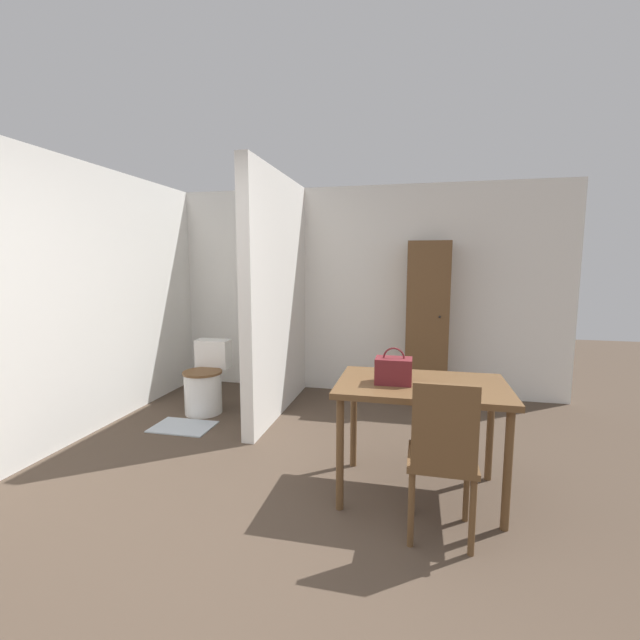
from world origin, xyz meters
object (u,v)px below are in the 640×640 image
(dining_table, at_px, (421,396))
(handbag, at_px, (394,370))
(toilet, at_px, (206,383))
(wooden_chair, at_px, (443,455))
(wooden_cabinet, at_px, (427,323))

(dining_table, relative_size, handbag, 4.58)
(toilet, height_order, handbag, handbag)
(dining_table, bearing_deg, wooden_chair, -76.85)
(handbag, distance_m, wooden_cabinet, 2.18)
(dining_table, xyz_separation_m, toilet, (-2.24, 1.22, -0.38))
(toilet, xyz_separation_m, handbag, (2.05, -1.27, 0.57))
(wooden_chair, relative_size, wooden_cabinet, 0.52)
(wooden_chair, height_order, wooden_cabinet, wooden_cabinet)
(toilet, bearing_deg, wooden_chair, -36.06)
(wooden_chair, xyz_separation_m, toilet, (-2.35, 1.71, -0.21))
(wooden_chair, bearing_deg, toilet, 144.90)
(wooden_cabinet, bearing_deg, handbag, -97.00)
(dining_table, height_order, wooden_chair, wooden_chair)
(toilet, distance_m, wooden_cabinet, 2.55)
(dining_table, bearing_deg, handbag, -164.69)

